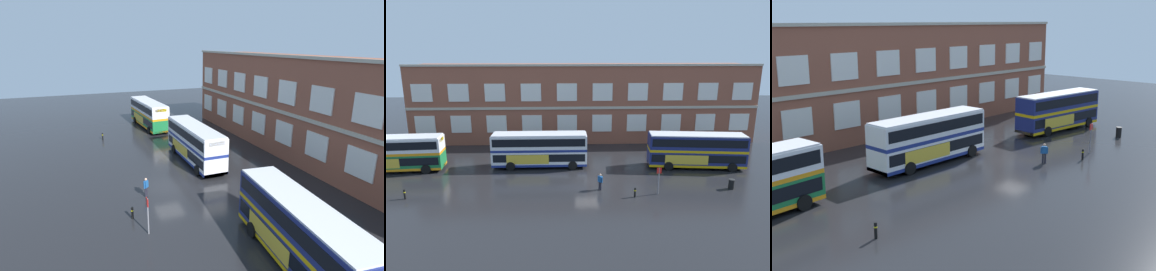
# 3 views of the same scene
# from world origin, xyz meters

# --- Properties ---
(ground_plane) EXTENTS (120.00, 120.00, 0.00)m
(ground_plane) POSITION_xyz_m (0.00, 2.00, 0.00)
(ground_plane) COLOR black
(brick_terminal_building) EXTENTS (50.04, 8.19, 11.47)m
(brick_terminal_building) POSITION_xyz_m (0.51, 17.98, 5.59)
(brick_terminal_building) COLOR brown
(brick_terminal_building) RESTS_ON ground
(double_decker_near) EXTENTS (11.16, 3.45, 4.07)m
(double_decker_near) POSITION_xyz_m (-21.86, 3.76, 2.15)
(double_decker_near) COLOR #197038
(double_decker_near) RESTS_ON ground
(double_decker_middle) EXTENTS (11.00, 2.88, 4.07)m
(double_decker_middle) POSITION_xyz_m (-5.29, 4.68, 2.15)
(double_decker_middle) COLOR silver
(double_decker_middle) RESTS_ON ground
(double_decker_far) EXTENTS (11.21, 3.72, 4.07)m
(double_decker_far) POSITION_xyz_m (13.00, 3.73, 2.15)
(double_decker_far) COLOR navy
(double_decker_far) RESTS_ON ground
(waiting_passenger) EXTENTS (0.51, 0.54, 1.70)m
(waiting_passenger) POSITION_xyz_m (1.15, -2.41, 0.93)
(waiting_passenger) COLOR black
(waiting_passenger) RESTS_ON ground
(bus_stand_flag) EXTENTS (0.44, 0.10, 2.70)m
(bus_stand_flag) POSITION_xyz_m (6.67, -3.63, 1.64)
(bus_stand_flag) COLOR slate
(bus_stand_flag) RESTS_ON ground
(safety_bollard_west) EXTENTS (0.19, 0.19, 0.95)m
(safety_bollard_west) POSITION_xyz_m (-17.38, -3.86, 0.49)
(safety_bollard_west) COLOR black
(safety_bollard_west) RESTS_ON ground
(safety_bollard_east) EXTENTS (0.19, 0.19, 0.95)m
(safety_bollard_east) POSITION_xyz_m (4.29, -4.26, 0.49)
(safety_bollard_east) COLOR black
(safety_bollard_east) RESTS_ON ground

